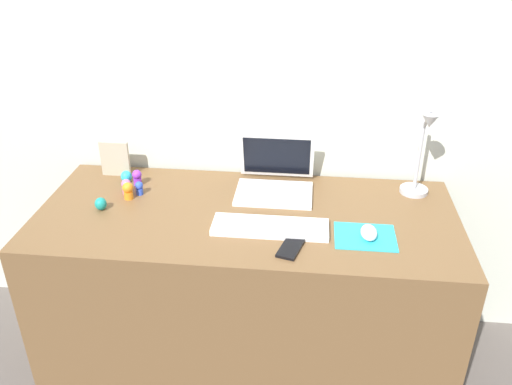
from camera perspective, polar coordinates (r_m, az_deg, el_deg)
ground_plane at (r=2.45m, az=-0.89°, el=-17.32°), size 6.00×6.00×0.00m
back_wall at (r=2.28m, az=0.12°, el=4.30°), size 2.77×0.05×1.64m
desk at (r=2.20m, az=-0.96°, el=-10.57°), size 1.57×0.68×0.74m
laptop at (r=2.13m, az=2.06°, el=1.71°), size 0.30×0.27×0.21m
keyboard at (r=1.88m, az=1.52°, el=-3.72°), size 0.41×0.13×0.02m
mousepad at (r=1.88m, az=11.57°, el=-4.63°), size 0.21×0.17×0.00m
mouse at (r=1.87m, az=11.96°, el=-4.20°), size 0.06×0.10×0.03m
cell_phone at (r=1.79m, az=3.73°, el=-5.92°), size 0.10×0.14×0.01m
desk_lamp at (r=2.11m, az=17.22°, el=3.68°), size 0.11×0.17×0.37m
picture_frame at (r=2.31m, az=-14.82°, el=3.50°), size 0.12×0.02×0.15m
toy_figurine_blue at (r=2.15m, az=-12.37°, el=0.51°), size 0.03×0.03×0.05m
toy_figurine_teal at (r=2.08m, az=-16.25°, el=-1.17°), size 0.04×0.04×0.05m
toy_figurine_orange at (r=2.12m, az=-13.51°, el=0.24°), size 0.04×0.04×0.07m
toy_figurine_pink at (r=2.16m, az=-13.67°, el=0.65°), size 0.04×0.04×0.06m
toy_figurine_purple at (r=2.22m, az=-12.58°, el=1.61°), size 0.04×0.04×0.07m
toy_figurine_cyan at (r=2.26m, az=-13.68°, el=1.67°), size 0.04×0.04×0.05m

